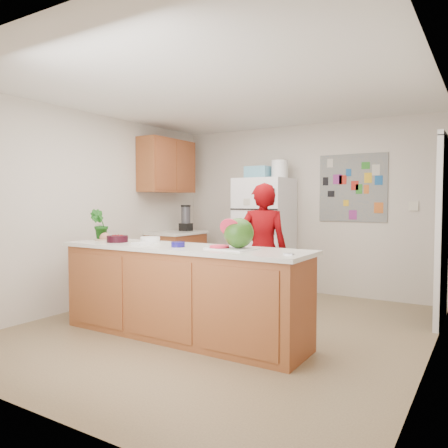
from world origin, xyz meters
The scene contains 26 objects.
floor centered at (0.00, 0.00, -0.01)m, with size 4.00×4.50×0.02m, color brown.
wall_back centered at (0.00, 2.26, 1.25)m, with size 4.00×0.02×2.50m, color beige.
wall_left centered at (-2.01, 0.00, 1.25)m, with size 0.02×4.50×2.50m, color beige.
wall_right centered at (2.01, 0.00, 1.25)m, with size 0.02×4.50×2.50m, color beige.
ceiling centered at (0.00, 0.00, 2.51)m, with size 4.00×4.50×0.02m, color white.
doorway centered at (1.99, 1.45, 1.02)m, with size 0.03×0.85×2.04m, color black.
peninsula_base centered at (-0.20, -0.50, 0.44)m, with size 2.60×0.62×0.88m, color brown.
peninsula_top centered at (-0.20, -0.50, 0.90)m, with size 2.68×0.70×0.04m, color silver.
side_counter_base centered at (-1.69, 1.35, 0.43)m, with size 0.60×0.80×0.86m, color brown.
side_counter_top centered at (-1.69, 1.35, 0.88)m, with size 0.64×0.84×0.04m, color silver.
upper_cabinets centered at (-1.82, 1.30, 1.90)m, with size 0.35×1.00×0.80m, color brown.
refrigerator centered at (-0.45, 1.88, 0.85)m, with size 0.75×0.70×1.70m, color silver.
fridge_top_bin centered at (-0.55, 1.88, 1.79)m, with size 0.35×0.28×0.18m, color #5999B2.
photo_collage centered at (0.75, 2.24, 1.55)m, with size 0.95×0.01×0.95m, color slate.
person centered at (0.14, 0.64, 0.79)m, with size 0.57×0.38×1.57m, color #650206.
blender_appliance centered at (-1.64, 1.53, 1.09)m, with size 0.14×0.14×0.38m, color black.
cutting_board centered at (0.38, -0.49, 0.93)m, with size 0.43×0.32×0.01m, color silver.
watermelon centered at (0.44, -0.47, 1.07)m, with size 0.28×0.28×0.28m, color #2D5F10.
watermelon_slice centered at (0.28, -0.54, 0.94)m, with size 0.18×0.18×0.02m, color red.
cherry_bowl centered at (-1.03, -0.54, 0.96)m, with size 0.23×0.23×0.07m, color black.
white_bowl centered at (-0.71, -0.37, 0.95)m, with size 0.21×0.21×0.06m, color silver.
cobalt_bowl centered at (-0.16, -0.59, 0.95)m, with size 0.13×0.13×0.05m, color navy.
plate centered at (-1.29, -0.47, 0.93)m, with size 0.22×0.22×0.02m, color beige.
paper_towel centered at (-0.63, -0.59, 0.93)m, with size 0.17×0.15×0.02m, color silver.
keys centered at (1.00, -0.60, 0.93)m, with size 0.08×0.04×0.01m, color gray.
potted_plant centered at (-1.40, -0.45, 1.10)m, with size 0.20×0.16×0.35m, color #163A10.
Camera 1 is at (2.42, -3.95, 1.36)m, focal length 35.00 mm.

